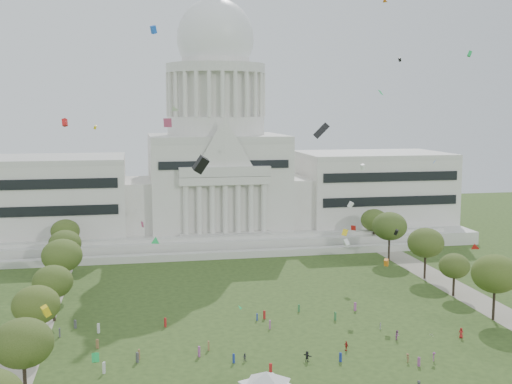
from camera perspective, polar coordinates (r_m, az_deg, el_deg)
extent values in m
plane|color=#2F441A|center=(110.35, 4.66, -15.51)|extent=(400.00, 400.00, 0.00)
cube|color=beige|center=(218.44, -3.53, -3.40)|extent=(160.00, 60.00, 4.00)
cube|color=beige|center=(186.67, -2.19, -5.57)|extent=(130.00, 3.00, 2.00)
cube|color=beige|center=(194.07, -2.56, -4.62)|extent=(140.00, 3.00, 5.00)
cube|color=silver|center=(215.30, -18.19, -0.41)|extent=(50.00, 34.00, 22.00)
cube|color=silver|center=(229.11, 10.24, 0.29)|extent=(50.00, 34.00, 22.00)
cube|color=silver|center=(212.02, -10.70, -1.10)|extent=(12.00, 26.00, 16.00)
cube|color=silver|center=(219.01, 3.57, -0.72)|extent=(12.00, 26.00, 16.00)
cube|color=silver|center=(215.03, -3.53, 0.74)|extent=(44.00, 38.00, 28.00)
cube|color=silver|center=(194.98, -2.76, 1.01)|extent=(28.00, 3.00, 2.40)
cube|color=black|center=(198.13, -18.82, -0.50)|extent=(46.00, 0.40, 11.00)
cube|color=black|center=(213.06, 11.93, 0.26)|extent=(46.00, 0.40, 11.00)
cylinder|color=silver|center=(213.65, -3.57, 5.92)|extent=(32.00, 32.00, 6.00)
cylinder|color=silver|center=(213.63, -3.59, 8.60)|extent=(28.00, 28.00, 14.00)
cylinder|color=beige|center=(213.97, -3.61, 10.88)|extent=(32.40, 32.40, 3.00)
cylinder|color=silver|center=(214.38, -3.62, 12.34)|extent=(22.00, 22.00, 8.00)
ellipsoid|color=white|center=(214.76, -3.63, 13.41)|extent=(25.00, 25.00, 26.20)
cube|color=gray|center=(136.26, -19.34, -11.37)|extent=(8.00, 160.00, 0.04)
cube|color=gray|center=(154.67, 19.11, -9.11)|extent=(8.00, 160.00, 0.04)
cylinder|color=black|center=(104.17, -19.85, -15.66)|extent=(0.56, 0.56, 5.75)
ellipsoid|color=#354718|center=(101.98, -20.00, -12.50)|extent=(8.86, 8.86, 7.25)
cylinder|color=black|center=(123.07, -18.85, -12.06)|extent=(0.56, 0.56, 5.47)
ellipsoid|color=#3E5018|center=(121.31, -18.97, -9.47)|extent=(8.42, 8.42, 6.89)
cylinder|color=black|center=(141.59, 20.37, -9.40)|extent=(0.56, 0.56, 6.20)
ellipsoid|color=#3B5017|center=(139.88, 20.50, -6.82)|extent=(9.55, 9.55, 7.82)
cylinder|color=black|center=(138.64, -17.53, -9.83)|extent=(0.56, 0.56, 5.27)
ellipsoid|color=#354B18|center=(137.12, -17.62, -7.60)|extent=(8.12, 8.12, 6.65)
cylinder|color=black|center=(156.09, 17.16, -8.02)|extent=(0.56, 0.56, 4.56)
ellipsoid|color=#374719|center=(154.91, 17.22, -6.30)|extent=(7.01, 7.01, 5.74)
cylinder|color=black|center=(156.22, -16.78, -7.71)|extent=(0.56, 0.56, 6.03)
ellipsoid|color=#39501A|center=(154.71, -16.87, -5.42)|extent=(9.29, 9.29, 7.60)
cylinder|color=black|center=(169.46, 14.78, -6.47)|extent=(0.56, 0.56, 5.97)
ellipsoid|color=#36481A|center=(168.08, 14.85, -4.38)|extent=(9.19, 9.19, 7.52)
cylinder|color=black|center=(174.35, -16.55, -6.24)|extent=(0.56, 0.56, 5.41)
ellipsoid|color=#35491A|center=(173.12, -16.62, -4.39)|extent=(8.33, 8.33, 6.81)
cylinder|color=black|center=(186.76, 11.74, -5.03)|extent=(0.56, 0.56, 6.37)
ellipsoid|color=#31461A|center=(185.44, 11.79, -2.99)|extent=(9.82, 9.82, 8.03)
cylinder|color=black|center=(192.12, -16.53, -5.00)|extent=(0.56, 0.56, 5.32)
ellipsoid|color=#344916|center=(191.02, -16.59, -3.35)|extent=(8.19, 8.19, 6.70)
cylinder|color=black|center=(204.01, 10.43, -4.07)|extent=(0.56, 0.56, 5.47)
ellipsoid|color=#344A19|center=(202.95, 10.47, -2.47)|extent=(8.42, 8.42, 6.89)
cylinder|color=#4C4C4C|center=(101.99, 2.25, -16.69)|extent=(0.12, 0.12, 2.57)
pyramid|color=silver|center=(97.82, 0.95, -16.16)|extent=(11.15, 11.15, 2.06)
imported|color=#B21E1E|center=(129.60, 17.77, -11.84)|extent=(1.10, 1.12, 1.95)
imported|color=#994C8C|center=(125.56, 12.45, -12.31)|extent=(1.01, 1.05, 1.86)
imported|color=olive|center=(115.71, 13.32, -14.15)|extent=(0.56, 1.03, 1.57)
imported|color=#B21E1E|center=(118.81, 8.02, -13.39)|extent=(0.90, 1.16, 1.75)
imported|color=#26262B|center=(113.38, 4.57, -14.35)|extent=(1.61, 1.75, 1.85)
imported|color=#4C4C51|center=(113.26, -1.02, -14.47)|extent=(0.81, 0.67, 1.44)
imported|color=#994C8C|center=(117.36, 15.54, -13.91)|extent=(0.94, 1.15, 1.58)
imported|color=silver|center=(130.66, 10.99, -11.60)|extent=(0.62, 0.87, 1.34)
cube|color=silver|center=(111.22, -13.36, -14.96)|extent=(0.48, 0.59, 1.93)
cube|color=navy|center=(113.90, 7.52, -14.36)|extent=(0.44, 0.50, 1.61)
cube|color=#994C8C|center=(140.77, 8.80, -10.04)|extent=(0.50, 0.33, 1.85)
cube|color=olive|center=(115.83, -10.36, -14.00)|extent=(0.38, 0.51, 1.76)
cube|color=silver|center=(129.74, -13.83, -11.68)|extent=(0.53, 0.60, 1.92)
cube|color=#B21E1E|center=(130.67, -8.07, -11.41)|extent=(0.46, 0.57, 1.86)
cube|color=#4C4C51|center=(133.51, -15.78, -11.24)|extent=(0.53, 0.47, 1.70)
cube|color=navy|center=(112.54, -2.00, -14.57)|extent=(0.36, 0.48, 1.61)
cube|color=#33723F|center=(138.89, 3.83, -10.26)|extent=(0.49, 0.39, 1.59)
cube|color=#33723F|center=(134.36, 7.06, -10.89)|extent=(0.34, 0.49, 1.72)
cube|color=#994C8C|center=(114.52, 14.28, -14.41)|extent=(0.46, 0.49, 1.58)
cube|color=navy|center=(133.22, 0.09, -11.05)|extent=(0.26, 0.40, 1.45)
cube|color=#B21E1E|center=(108.16, 1.31, -15.44)|extent=(0.53, 0.37, 1.85)
cube|color=#994C8C|center=(115.44, -5.08, -13.95)|extent=(0.41, 0.55, 1.86)
cube|color=#994C8C|center=(128.51, 1.24, -11.70)|extent=(0.35, 0.50, 1.72)
cube|color=#B21E1E|center=(134.16, 0.75, -10.86)|extent=(0.44, 0.53, 1.73)
cube|color=olive|center=(118.11, -4.24, -13.47)|extent=(0.30, 0.46, 1.73)
cube|color=#4C4C51|center=(114.46, -10.51, -14.26)|extent=(0.53, 0.56, 1.81)
cube|color=olive|center=(122.11, -13.92, -12.97)|extent=(0.53, 0.45, 1.71)
cube|color=#4C4C51|center=(129.55, -17.06, -11.86)|extent=(0.31, 0.48, 1.75)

